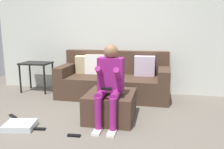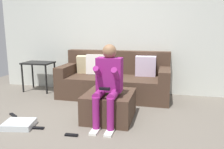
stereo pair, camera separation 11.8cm
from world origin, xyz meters
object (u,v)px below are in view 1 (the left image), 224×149
object	(u,v)px
person_seated	(110,80)
remote_by_storage_bin	(40,129)
couch_sectional	(113,80)
side_table	(36,67)
ottoman	(111,106)
storage_bin	(20,126)
remote_under_side_table	(13,116)
remote_near_ottoman	(74,136)

from	to	relation	value
person_seated	remote_by_storage_bin	distance (m)	1.16
couch_sectional	side_table	size ratio (longest dim) A/B	3.39
ottoman	storage_bin	distance (m)	1.30
storage_bin	side_table	distance (m)	2.01
ottoman	storage_bin	size ratio (longest dim) A/B	1.97
ottoman	remote_under_side_table	xyz separation A→B (m)	(-1.49, -0.25, -0.19)
storage_bin	remote_under_side_table	distance (m)	0.50
remote_near_ottoman	remote_under_side_table	world-z (taller)	same
person_seated	remote_by_storage_bin	world-z (taller)	person_seated
remote_near_ottoman	remote_under_side_table	xyz separation A→B (m)	(-1.16, 0.43, 0.00)
side_table	remote_near_ottoman	xyz separation A→B (m)	(1.55, -1.88, -0.52)
remote_by_storage_bin	person_seated	bearing A→B (deg)	18.33
side_table	remote_near_ottoman	bearing A→B (deg)	-50.54
remote_by_storage_bin	remote_under_side_table	distance (m)	0.72
person_seated	remote_near_ottoman	world-z (taller)	person_seated
storage_bin	ottoman	bearing A→B (deg)	27.78
remote_by_storage_bin	side_table	bearing A→B (deg)	113.45
couch_sectional	side_table	xyz separation A→B (m)	(-1.69, 0.02, 0.20)
storage_bin	remote_under_side_table	world-z (taller)	storage_bin
storage_bin	remote_by_storage_bin	distance (m)	0.29
remote_by_storage_bin	storage_bin	bearing A→B (deg)	176.44
side_table	remote_near_ottoman	size ratio (longest dim) A/B	3.75
side_table	couch_sectional	bearing A→B (deg)	-0.65
side_table	remote_under_side_table	xyz separation A→B (m)	(0.39, -1.45, -0.52)
ottoman	storage_bin	xyz separation A→B (m)	(-1.14, -0.60, -0.16)
storage_bin	remote_under_side_table	bearing A→B (deg)	135.18
couch_sectional	remote_by_storage_bin	xyz separation A→B (m)	(-0.66, -1.77, -0.32)
couch_sectional	person_seated	world-z (taller)	person_seated
person_seated	storage_bin	world-z (taller)	person_seated
couch_sectional	person_seated	distance (m)	1.41
person_seated	storage_bin	xyz separation A→B (m)	(-1.17, -0.42, -0.60)
ottoman	couch_sectional	bearing A→B (deg)	99.22
storage_bin	couch_sectional	bearing A→B (deg)	61.97
side_table	storage_bin	bearing A→B (deg)	-67.72
person_seated	remote_near_ottoman	xyz separation A→B (m)	(-0.36, -0.50, -0.63)
storage_bin	side_table	xyz separation A→B (m)	(-0.74, 1.80, 0.49)
ottoman	remote_by_storage_bin	distance (m)	1.05
person_seated	remote_by_storage_bin	bearing A→B (deg)	-155.30
couch_sectional	ottoman	size ratio (longest dim) A/B	2.75
couch_sectional	ottoman	world-z (taller)	couch_sectional
couch_sectional	storage_bin	bearing A→B (deg)	-118.03
remote_by_storage_bin	remote_under_side_table	world-z (taller)	same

